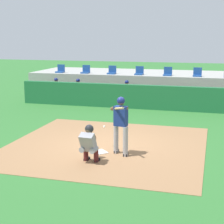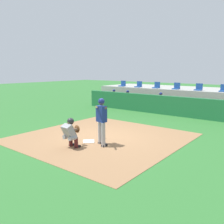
% 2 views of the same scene
% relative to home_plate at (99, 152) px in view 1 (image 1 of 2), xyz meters
% --- Properties ---
extents(ground_plane, '(80.00, 80.00, 0.00)m').
position_rel_home_plate_xyz_m(ground_plane, '(0.00, 0.80, -0.02)').
color(ground_plane, '#2D6B2D').
extents(dirt_infield, '(6.40, 6.40, 0.01)m').
position_rel_home_plate_xyz_m(dirt_infield, '(0.00, 0.80, -0.02)').
color(dirt_infield, '#936B47').
rests_on(dirt_infield, ground).
extents(home_plate, '(0.62, 0.62, 0.02)m').
position_rel_home_plate_xyz_m(home_plate, '(0.00, 0.00, 0.00)').
color(home_plate, white).
rests_on(home_plate, dirt_infield).
extents(batter_at_plate, '(0.63, 0.82, 1.80)m').
position_rel_home_plate_xyz_m(batter_at_plate, '(0.69, -0.02, 1.01)').
color(batter_at_plate, '#99999E').
rests_on(batter_at_plate, ground).
extents(catcher_crouched, '(0.50, 1.90, 1.13)m').
position_rel_home_plate_xyz_m(catcher_crouched, '(0.01, -0.93, 0.58)').
color(catcher_crouched, gray).
rests_on(catcher_crouched, ground).
extents(dugout_wall, '(13.00, 0.30, 1.20)m').
position_rel_home_plate_xyz_m(dugout_wall, '(0.00, 7.30, 0.58)').
color(dugout_wall, '#1E6638').
rests_on(dugout_wall, ground).
extents(dugout_bench, '(11.80, 0.44, 0.45)m').
position_rel_home_plate_xyz_m(dugout_bench, '(0.00, 8.30, 0.20)').
color(dugout_bench, olive).
rests_on(dugout_bench, ground).
extents(dugout_player_0, '(0.49, 0.70, 1.30)m').
position_rel_home_plate_xyz_m(dugout_player_0, '(-5.13, 8.14, 0.65)').
color(dugout_player_0, '#939399').
rests_on(dugout_player_0, ground).
extents(dugout_player_1, '(0.49, 0.70, 1.30)m').
position_rel_home_plate_xyz_m(dugout_player_1, '(-3.83, 8.14, 0.65)').
color(dugout_player_1, '#939399').
rests_on(dugout_player_1, ground).
extents(dugout_player_2, '(0.49, 0.70, 1.30)m').
position_rel_home_plate_xyz_m(dugout_player_2, '(-1.09, 8.14, 0.65)').
color(dugout_player_2, '#939399').
rests_on(dugout_player_2, ground).
extents(stands_platform, '(15.00, 4.40, 1.40)m').
position_rel_home_plate_xyz_m(stands_platform, '(0.00, 11.70, 0.68)').
color(stands_platform, '#9E9E99').
rests_on(stands_platform, ground).
extents(stadium_seat_0, '(0.46, 0.46, 0.48)m').
position_rel_home_plate_xyz_m(stadium_seat_0, '(-5.69, 10.18, 1.51)').
color(stadium_seat_0, '#1E478C').
rests_on(stadium_seat_0, stands_platform).
extents(stadium_seat_1, '(0.46, 0.46, 0.48)m').
position_rel_home_plate_xyz_m(stadium_seat_1, '(-4.06, 10.18, 1.51)').
color(stadium_seat_1, '#1E478C').
rests_on(stadium_seat_1, stands_platform).
extents(stadium_seat_2, '(0.46, 0.46, 0.48)m').
position_rel_home_plate_xyz_m(stadium_seat_2, '(-2.44, 10.18, 1.51)').
color(stadium_seat_2, '#1E478C').
rests_on(stadium_seat_2, stands_platform).
extents(stadium_seat_3, '(0.46, 0.46, 0.48)m').
position_rel_home_plate_xyz_m(stadium_seat_3, '(-0.81, 10.18, 1.51)').
color(stadium_seat_3, '#1E478C').
rests_on(stadium_seat_3, stands_platform).
extents(stadium_seat_4, '(0.46, 0.46, 0.48)m').
position_rel_home_plate_xyz_m(stadium_seat_4, '(0.81, 10.18, 1.51)').
color(stadium_seat_4, '#1E478C').
rests_on(stadium_seat_4, stands_platform).
extents(stadium_seat_5, '(0.46, 0.46, 0.48)m').
position_rel_home_plate_xyz_m(stadium_seat_5, '(2.44, 10.18, 1.51)').
color(stadium_seat_5, '#1E478C').
rests_on(stadium_seat_5, stands_platform).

